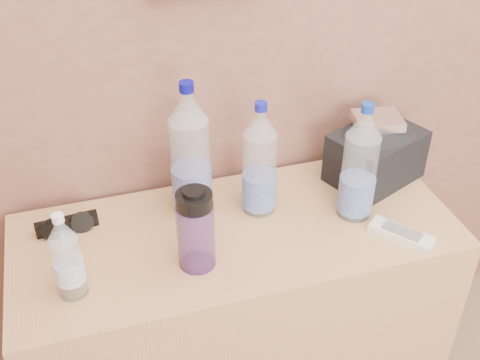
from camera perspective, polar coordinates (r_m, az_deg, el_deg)
name	(u,v)px	position (r m, az deg, el deg)	size (l,w,h in m)	color
dresser	(237,324)	(1.82, -0.29, -13.46)	(1.15, 0.48, 0.72)	#B48A4A
pet_large_b	(190,157)	(1.54, -4.73, 2.23)	(0.10, 0.10, 0.38)	silver
pet_large_c	(260,165)	(1.55, 1.87, 1.47)	(0.09, 0.09, 0.32)	white
pet_large_d	(359,168)	(1.56, 11.26, 1.13)	(0.09, 0.09, 0.33)	white
pet_small	(67,260)	(1.39, -16.07, -7.31)	(0.07, 0.07, 0.23)	#C9E4F7
nalgene_bottle	(196,229)	(1.40, -4.23, -4.65)	(0.09, 0.09, 0.22)	#5C338A
sunglasses	(67,224)	(1.61, -16.09, -4.04)	(0.16, 0.06, 0.04)	black
ac_remote	(401,235)	(1.59, 15.06, -5.04)	(0.16, 0.05, 0.02)	beige
toiletry_bag	(376,153)	(1.75, 12.78, 2.48)	(0.25, 0.18, 0.17)	black
foil_packet	(378,120)	(1.71, 12.91, 5.52)	(0.13, 0.11, 0.03)	silver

